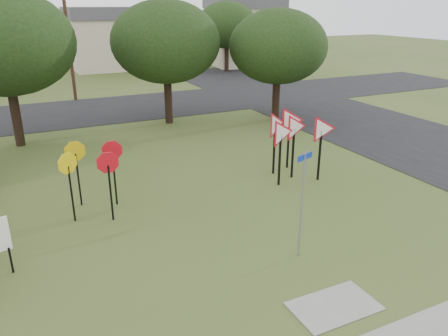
{
  "coord_description": "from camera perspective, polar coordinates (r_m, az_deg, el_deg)",
  "views": [
    {
      "loc": [
        -5.85,
        -8.74,
        6.51
      ],
      "look_at": [
        -0.21,
        3.0,
        1.6
      ],
      "focal_mm": 35.0,
      "sensor_mm": 36.0,
      "label": 1
    }
  ],
  "objects": [
    {
      "name": "ground",
      "position": [
        12.37,
        7.07,
        -11.28
      ],
      "size": [
        140.0,
        140.0,
        0.0
      ],
      "primitive_type": "plane",
      "color": "#35481B"
    },
    {
      "name": "street_far",
      "position": [
        30.04,
        -13.92,
        7.56
      ],
      "size": [
        60.0,
        8.0,
        0.02
      ],
      "primitive_type": "cube",
      "color": "black",
      "rests_on": "ground"
    },
    {
      "name": "house_right",
      "position": [
        50.78,
        2.53,
        17.42
      ],
      "size": [
        8.3,
        8.3,
        7.2
      ],
      "color": "beige",
      "rests_on": "ground"
    },
    {
      "name": "yield_sign_cluster",
      "position": [
        17.15,
        8.89,
        4.95
      ],
      "size": [
        2.83,
        2.06,
        2.65
      ],
      "color": "black",
      "rests_on": "ground"
    },
    {
      "name": "tree_near_mid",
      "position": [
        25.08,
        -7.62,
        15.99
      ],
      "size": [
        6.0,
        6.0,
        6.8
      ],
      "color": "black",
      "rests_on": "ground"
    },
    {
      "name": "stop_sign_cluster",
      "position": [
        14.58,
        -16.92,
        0.57
      ],
      "size": [
        2.16,
        1.65,
        2.31
      ],
      "color": "black",
      "rests_on": "ground"
    },
    {
      "name": "curb_pad",
      "position": [
        10.8,
        14.19,
        -17.09
      ],
      "size": [
        2.0,
        1.2,
        0.02
      ],
      "primitive_type": "cube",
      "color": "gray",
      "rests_on": "ground"
    },
    {
      "name": "street_name_sign",
      "position": [
        11.67,
        10.15,
        -4.03
      ],
      "size": [
        0.58,
        0.22,
        2.96
      ],
      "color": "gray",
      "rests_on": "ground"
    },
    {
      "name": "tree_near_left",
      "position": [
        22.8,
        -26.86,
        14.38
      ],
      "size": [
        6.4,
        6.4,
        7.27
      ],
      "color": "black",
      "rests_on": "ground"
    },
    {
      "name": "house_mid",
      "position": [
        49.83,
        -14.78,
        16.15
      ],
      "size": [
        8.4,
        8.4,
        6.2
      ],
      "color": "beige",
      "rests_on": "ground"
    },
    {
      "name": "far_pole_a",
      "position": [
        33.02,
        -19.72,
        16.21
      ],
      "size": [
        1.4,
        0.24,
        9.0
      ],
      "color": "#3F291D",
      "rests_on": "ground"
    },
    {
      "name": "far_pole_b",
      "position": [
        38.66,
        -8.13,
        17.27
      ],
      "size": [
        1.4,
        0.24,
        8.5
      ],
      "color": "#3F291D",
      "rests_on": "ground"
    },
    {
      "name": "street_right",
      "position": [
        26.68,
        17.49,
        5.6
      ],
      "size": [
        8.0,
        50.0,
        0.02
      ],
      "primitive_type": "cube",
      "color": "black",
      "rests_on": "ground"
    },
    {
      "name": "tree_near_right",
      "position": [
        25.87,
        7.09,
        15.45
      ],
      "size": [
        5.6,
        5.6,
        6.33
      ],
      "color": "black",
      "rests_on": "ground"
    },
    {
      "name": "tree_far_right",
      "position": [
        45.36,
        0.35,
        18.18
      ],
      "size": [
        6.0,
        6.0,
        6.8
      ],
      "color": "black",
      "rests_on": "ground"
    }
  ]
}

